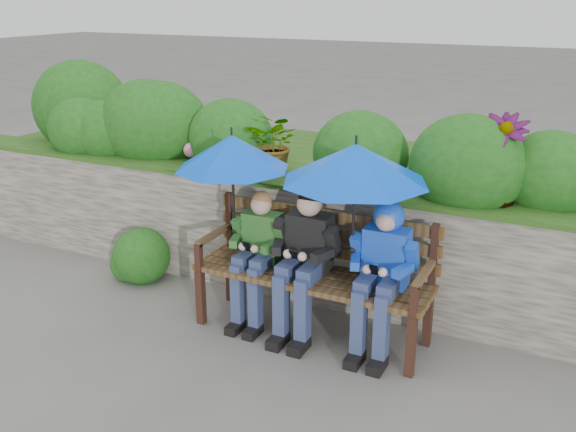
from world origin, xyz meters
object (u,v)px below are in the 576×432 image
at_px(park_bench, 316,265).
at_px(boy_left, 257,250).
at_px(umbrella_left, 232,152).
at_px(boy_right, 382,265).
at_px(umbrella_right, 355,163).
at_px(boy_middle, 304,255).

bearing_deg(park_bench, boy_left, -170.26).
bearing_deg(umbrella_left, boy_right, -0.60).
bearing_deg(umbrella_left, umbrella_right, -0.84).
relative_size(park_bench, umbrella_right, 1.73).
relative_size(park_bench, boy_left, 1.70).
xyz_separation_m(park_bench, boy_left, (-0.47, -0.08, 0.07)).
bearing_deg(umbrella_left, park_bench, 5.07).
bearing_deg(boy_right, boy_left, -179.63).
xyz_separation_m(boy_left, umbrella_right, (0.79, 0.00, 0.79)).
relative_size(park_bench, boy_right, 1.61).
distance_m(boy_middle, umbrella_left, 0.96).
xyz_separation_m(boy_left, umbrella_left, (-0.22, 0.02, 0.76)).
bearing_deg(boy_middle, umbrella_left, 177.48).
distance_m(boy_left, boy_middle, 0.41).
height_order(park_bench, umbrella_left, umbrella_left).
relative_size(park_bench, umbrella_left, 2.05).
bearing_deg(boy_right, umbrella_right, -179.55).
bearing_deg(boy_right, umbrella_left, 179.40).
bearing_deg(boy_middle, umbrella_right, 1.92).
bearing_deg(umbrella_right, park_bench, 166.80).
bearing_deg(park_bench, boy_middle, -123.35).
height_order(park_bench, boy_middle, boy_middle).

